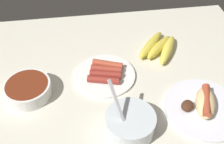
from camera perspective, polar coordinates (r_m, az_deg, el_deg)
The scene contains 6 objects.
ground_plane at distance 92.70cm, azimuth -1.10°, elevation -3.64°, with size 120.00×90.00×3.00cm, color silver.
banana_bunch at distance 105.44cm, azimuth 9.98°, elevation 5.20°, with size 18.72×20.73×3.86cm.
bowl_coleslaw at distance 78.36cm, azimuth 3.89°, elevation -10.64°, with size 14.55×14.55×15.24cm.
plate_sausages at distance 94.12cm, azimuth -1.38°, elevation -0.42°, with size 21.23×21.23×3.39cm.
plate_hotdog_assembled at distance 88.61cm, azimuth 18.84°, elevation -6.79°, with size 24.55×24.55×5.61cm.
bowl_chili at distance 91.33cm, azimuth -17.43°, elevation -3.44°, with size 15.07×15.07×4.84cm.
Camera 1 is at (6.96, 61.52, 67.49)cm, focal length 43.05 mm.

